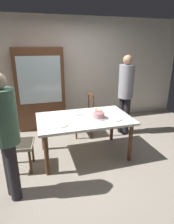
# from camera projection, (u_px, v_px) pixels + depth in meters

# --- Properties ---
(ground) EXTENTS (6.40, 6.40, 0.00)m
(ground) POSITION_uv_depth(u_px,v_px,m) (84.00, 154.00, 3.60)
(ground) COLOR #9E9384
(back_wall) EXTENTS (6.40, 0.10, 2.60)m
(back_wall) POSITION_uv_depth(u_px,v_px,m) (65.00, 72.00, 4.84)
(back_wall) COLOR silver
(back_wall) RESTS_ON ground
(dining_table) EXTENTS (1.62, 1.00, 0.74)m
(dining_table) POSITION_uv_depth(u_px,v_px,m) (84.00, 122.00, 3.38)
(dining_table) COLOR white
(dining_table) RESTS_ON ground
(birthday_cake) EXTENTS (0.28, 0.28, 0.17)m
(birthday_cake) POSITION_uv_depth(u_px,v_px,m) (99.00, 115.00, 3.31)
(birthday_cake) COLOR silver
(birthday_cake) RESTS_ON dining_table
(plate_near_celebrant) EXTENTS (0.22, 0.22, 0.01)m
(plate_near_celebrant) POSITION_uv_depth(u_px,v_px,m) (61.00, 125.00, 3.03)
(plate_near_celebrant) COLOR silver
(plate_near_celebrant) RESTS_ON dining_table
(plate_far_side) EXTENTS (0.22, 0.22, 0.01)m
(plate_far_side) POSITION_uv_depth(u_px,v_px,m) (77.00, 114.00, 3.53)
(plate_far_side) COLOR silver
(plate_far_side) RESTS_ON dining_table
(plate_near_guest) EXTENTS (0.22, 0.22, 0.01)m
(plate_near_guest) POSITION_uv_depth(u_px,v_px,m) (115.00, 119.00, 3.28)
(plate_near_guest) COLOR silver
(plate_near_guest) RESTS_ON dining_table
(fork_near_celebrant) EXTENTS (0.18, 0.02, 0.01)m
(fork_near_celebrant) POSITION_uv_depth(u_px,v_px,m) (51.00, 127.00, 2.97)
(fork_near_celebrant) COLOR silver
(fork_near_celebrant) RESTS_ON dining_table
(fork_far_side) EXTENTS (0.18, 0.03, 0.01)m
(fork_far_side) POSITION_uv_depth(u_px,v_px,m) (68.00, 115.00, 3.48)
(fork_far_side) COLOR silver
(fork_far_side) RESTS_ON dining_table
(fork_near_guest) EXTENTS (0.18, 0.04, 0.01)m
(fork_near_guest) POSITION_uv_depth(u_px,v_px,m) (106.00, 120.00, 3.25)
(fork_near_guest) COLOR silver
(fork_near_guest) RESTS_ON dining_table
(chair_spindle_back) EXTENTS (0.45, 0.45, 0.95)m
(chair_spindle_back) POSITION_uv_depth(u_px,v_px,m) (83.00, 116.00, 4.24)
(chair_spindle_back) COLOR #56331E
(chair_spindle_back) RESTS_ON ground
(chair_upholstered) EXTENTS (0.49, 0.49, 0.95)m
(chair_upholstered) POSITION_uv_depth(u_px,v_px,m) (13.00, 140.00, 3.01)
(chair_upholstered) COLOR tan
(chair_upholstered) RESTS_ON ground
(person_celebrant) EXTENTS (0.32, 0.32, 1.66)m
(person_celebrant) POSITION_uv_depth(u_px,v_px,m) (6.00, 132.00, 2.31)
(person_celebrant) COLOR #262328
(person_celebrant) RESTS_ON ground
(person_guest) EXTENTS (0.32, 0.32, 1.75)m
(person_guest) POSITION_uv_depth(u_px,v_px,m) (126.00, 91.00, 4.15)
(person_guest) COLOR #262328
(person_guest) RESTS_ON ground
(china_cabinet) EXTENTS (1.10, 0.45, 1.90)m
(china_cabinet) POSITION_uv_depth(u_px,v_px,m) (40.00, 89.00, 4.52)
(china_cabinet) COLOR #56331E
(china_cabinet) RESTS_ON ground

